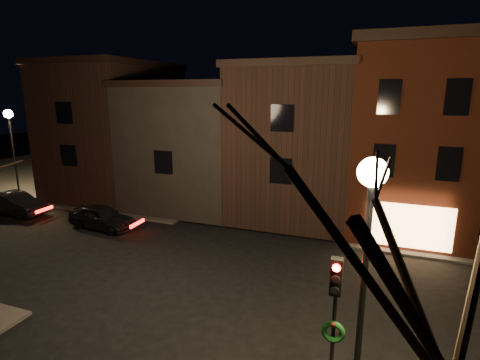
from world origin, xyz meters
name	(u,v)px	position (x,y,z in m)	size (l,w,h in m)	color
ground	(215,275)	(0.00, 0.00, 0.00)	(120.00, 120.00, 0.00)	black
sidewalk_far_left	(123,164)	(-20.00, 20.00, 0.06)	(30.00, 30.00, 0.12)	#2D2B28
corner_building	(411,136)	(8.00, 9.47, 5.40)	(6.50, 8.50, 10.50)	#40160B
row_building_a	(300,139)	(1.50, 10.50, 4.83)	(7.30, 10.30, 9.40)	black
row_building_b	(200,142)	(-5.75, 10.50, 4.33)	(7.80, 10.30, 8.40)	black
row_building_c	(116,128)	(-13.00, 10.50, 5.08)	(7.30, 10.30, 9.90)	black
street_lamp_near	(368,226)	(6.20, -6.00, 5.18)	(0.60, 0.60, 6.48)	black
street_lamp_far	(10,129)	(-19.00, 6.20, 5.18)	(0.60, 0.60, 6.48)	black
traffic_signal	(334,310)	(5.60, -5.51, 2.81)	(0.58, 0.38, 4.05)	black
bare_tree_right	(476,231)	(7.50, -8.50, 6.15)	(6.40, 6.40, 8.50)	black
parked_car_a	(102,217)	(-8.61, 3.04, 0.70)	(1.66, 4.13, 1.41)	black
parked_car_b	(14,203)	(-15.75, 3.17, 0.73)	(1.55, 4.44, 1.46)	black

